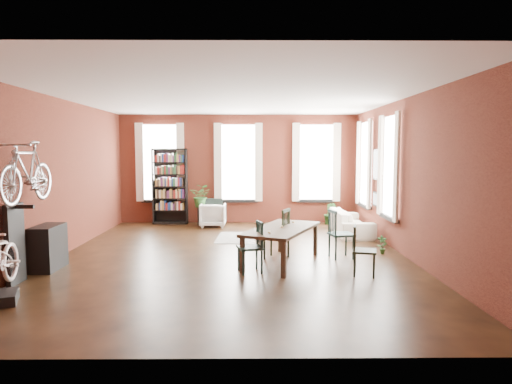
{
  "coord_description": "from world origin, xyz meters",
  "views": [
    {
      "loc": [
        0.39,
        -9.02,
        2.13
      ],
      "look_at": [
        0.48,
        0.6,
        1.27
      ],
      "focal_mm": 32.0,
      "sensor_mm": 36.0,
      "label": 1
    }
  ],
  "objects_px": {
    "dining_chair_b": "(277,234)",
    "cream_sofa": "(351,218)",
    "dining_chair_c": "(365,251)",
    "white_armchair": "(213,214)",
    "dining_table": "(282,246)",
    "dining_chair_d": "(341,234)",
    "dining_chair_a": "(250,247)",
    "bookshelf": "(170,186)",
    "plant_stand": "(202,216)",
    "console_table": "(48,247)"
  },
  "relations": [
    {
      "from": "dining_chair_b",
      "to": "cream_sofa",
      "type": "height_order",
      "value": "dining_chair_b"
    },
    {
      "from": "dining_chair_c",
      "to": "white_armchair",
      "type": "distance_m",
      "value": 5.94
    },
    {
      "from": "dining_table",
      "to": "dining_chair_b",
      "type": "distance_m",
      "value": 0.45
    },
    {
      "from": "dining_chair_d",
      "to": "dining_chair_a",
      "type": "bearing_deg",
      "value": 109.59
    },
    {
      "from": "dining_chair_a",
      "to": "cream_sofa",
      "type": "height_order",
      "value": "dining_chair_a"
    },
    {
      "from": "dining_chair_b",
      "to": "cream_sofa",
      "type": "xyz_separation_m",
      "value": [
        2.06,
        2.69,
        -0.09
      ]
    },
    {
      "from": "dining_chair_d",
      "to": "cream_sofa",
      "type": "height_order",
      "value": "dining_chair_d"
    },
    {
      "from": "dining_table",
      "to": "bookshelf",
      "type": "xyz_separation_m",
      "value": [
        -2.96,
        4.8,
        0.76
      ]
    },
    {
      "from": "dining_chair_a",
      "to": "dining_chair_d",
      "type": "height_order",
      "value": "dining_chair_d"
    },
    {
      "from": "cream_sofa",
      "to": "plant_stand",
      "type": "height_order",
      "value": "cream_sofa"
    },
    {
      "from": "white_armchair",
      "to": "dining_chair_d",
      "type": "bearing_deg",
      "value": 127.43
    },
    {
      "from": "dining_chair_a",
      "to": "dining_chair_d",
      "type": "distance_m",
      "value": 2.11
    },
    {
      "from": "dining_chair_d",
      "to": "white_armchair",
      "type": "height_order",
      "value": "dining_chair_d"
    },
    {
      "from": "bookshelf",
      "to": "white_armchair",
      "type": "distance_m",
      "value": 1.59
    },
    {
      "from": "dining_chair_c",
      "to": "dining_chair_d",
      "type": "relative_size",
      "value": 0.89
    },
    {
      "from": "dining_table",
      "to": "dining_chair_a",
      "type": "relative_size",
      "value": 2.25
    },
    {
      "from": "dining_chair_a",
      "to": "dining_chair_b",
      "type": "relative_size",
      "value": 0.9
    },
    {
      "from": "dining_chair_b",
      "to": "dining_chair_c",
      "type": "height_order",
      "value": "dining_chair_b"
    },
    {
      "from": "dining_table",
      "to": "white_armchair",
      "type": "height_order",
      "value": "white_armchair"
    },
    {
      "from": "dining_chair_d",
      "to": "dining_chair_b",
      "type": "bearing_deg",
      "value": 79.78
    },
    {
      "from": "dining_chair_a",
      "to": "console_table",
      "type": "distance_m",
      "value": 3.65
    },
    {
      "from": "dining_chair_b",
      "to": "plant_stand",
      "type": "bearing_deg",
      "value": -131.63
    },
    {
      "from": "plant_stand",
      "to": "dining_chair_d",
      "type": "bearing_deg",
      "value": -52.25
    },
    {
      "from": "dining_table",
      "to": "dining_chair_a",
      "type": "bearing_deg",
      "value": -108.79
    },
    {
      "from": "dining_chair_b",
      "to": "dining_chair_d",
      "type": "distance_m",
      "value": 1.29
    },
    {
      "from": "dining_table",
      "to": "cream_sofa",
      "type": "height_order",
      "value": "cream_sofa"
    },
    {
      "from": "dining_chair_a",
      "to": "dining_chair_b",
      "type": "height_order",
      "value": "dining_chair_b"
    },
    {
      "from": "console_table",
      "to": "cream_sofa",
      "type": "bearing_deg",
      "value": 29.33
    },
    {
      "from": "cream_sofa",
      "to": "bookshelf",
      "type": "bearing_deg",
      "value": 71.05
    },
    {
      "from": "plant_stand",
      "to": "dining_chair_c",
      "type": "bearing_deg",
      "value": -58.23
    },
    {
      "from": "dining_chair_d",
      "to": "plant_stand",
      "type": "height_order",
      "value": "dining_chair_d"
    },
    {
      "from": "dining_table",
      "to": "dining_chair_a",
      "type": "xyz_separation_m",
      "value": [
        -0.6,
        -0.64,
        0.1
      ]
    },
    {
      "from": "cream_sofa",
      "to": "dining_table",
      "type": "bearing_deg",
      "value": 147.4
    },
    {
      "from": "white_armchair",
      "to": "console_table",
      "type": "bearing_deg",
      "value": 61.42
    },
    {
      "from": "dining_chair_c",
      "to": "dining_chair_d",
      "type": "distance_m",
      "value": 1.29
    },
    {
      "from": "white_armchair",
      "to": "dining_chair_b",
      "type": "bearing_deg",
      "value": 112.91
    },
    {
      "from": "white_armchair",
      "to": "cream_sofa",
      "type": "relative_size",
      "value": 0.35
    },
    {
      "from": "dining_chair_d",
      "to": "bookshelf",
      "type": "distance_m",
      "value": 6.08
    },
    {
      "from": "dining_chair_d",
      "to": "plant_stand",
      "type": "relative_size",
      "value": 1.88
    },
    {
      "from": "white_armchair",
      "to": "plant_stand",
      "type": "distance_m",
      "value": 0.5
    },
    {
      "from": "cream_sofa",
      "to": "dining_chair_b",
      "type": "bearing_deg",
      "value": 142.52
    },
    {
      "from": "dining_chair_d",
      "to": "plant_stand",
      "type": "bearing_deg",
      "value": 26.77
    },
    {
      "from": "white_armchair",
      "to": "plant_stand",
      "type": "relative_size",
      "value": 1.41
    },
    {
      "from": "dining_table",
      "to": "console_table",
      "type": "relative_size",
      "value": 2.52
    },
    {
      "from": "console_table",
      "to": "plant_stand",
      "type": "height_order",
      "value": "console_table"
    },
    {
      "from": "bookshelf",
      "to": "white_armchair",
      "type": "bearing_deg",
      "value": -22.96
    },
    {
      "from": "dining_table",
      "to": "plant_stand",
      "type": "height_order",
      "value": "dining_table"
    },
    {
      "from": "dining_chair_d",
      "to": "white_armchair",
      "type": "bearing_deg",
      "value": 26.03
    },
    {
      "from": "bookshelf",
      "to": "console_table",
      "type": "bearing_deg",
      "value": -103.83
    },
    {
      "from": "console_table",
      "to": "bookshelf",
      "type": "bearing_deg",
      "value": 76.17
    }
  ]
}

